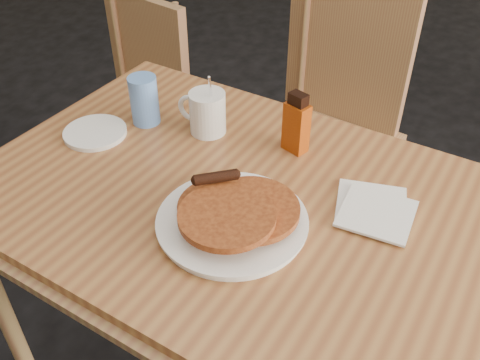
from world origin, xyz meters
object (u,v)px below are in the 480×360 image
at_px(main_table, 239,208).
at_px(chair_main_far, 333,107).
at_px(coffee_mug, 206,112).
at_px(chair_wall_extra, 139,93).
at_px(pancake_plate, 233,216).
at_px(blue_tumbler, 144,100).
at_px(syrup_bottle, 296,125).

distance_m(main_table, chair_main_far, 0.74).
bearing_deg(coffee_mug, chair_wall_extra, 151.28).
relative_size(main_table, chair_main_far, 1.34).
distance_m(chair_wall_extra, coffee_mug, 0.77).
relative_size(chair_wall_extra, coffee_mug, 4.93).
relative_size(main_table, chair_wall_extra, 1.53).
distance_m(pancake_plate, blue_tumbler, 0.46).
bearing_deg(pancake_plate, chair_main_far, 93.21).
relative_size(chair_main_far, pancake_plate, 3.10).
bearing_deg(pancake_plate, chair_wall_extra, 136.92).
bearing_deg(main_table, chair_wall_extra, 139.72).
distance_m(chair_main_far, syrup_bottle, 0.58).
distance_m(main_table, chair_wall_extra, 0.98).
xyz_separation_m(chair_wall_extra, blue_tumbler, (0.39, -0.47, 0.32)).
relative_size(chair_main_far, chair_wall_extra, 1.14).
height_order(pancake_plate, blue_tumbler, blue_tumbler).
bearing_deg(blue_tumbler, pancake_plate, -33.35).
bearing_deg(pancake_plate, syrup_bottle, 87.69).
bearing_deg(syrup_bottle, coffee_mug, -154.47).
xyz_separation_m(coffee_mug, blue_tumbler, (-0.16, -0.03, 0.01)).
relative_size(coffee_mug, blue_tumbler, 1.34).
relative_size(pancake_plate, blue_tumbler, 2.43).
distance_m(chair_wall_extra, syrup_bottle, 0.94).
distance_m(main_table, blue_tumbler, 0.39).
bearing_deg(chair_main_far, blue_tumbler, -110.98).
xyz_separation_m(main_table, pancake_plate, (0.03, -0.10, 0.07)).
height_order(main_table, syrup_bottle, syrup_bottle).
distance_m(main_table, coffee_mug, 0.28).
bearing_deg(syrup_bottle, pancake_plate, -72.50).
height_order(coffee_mug, syrup_bottle, coffee_mug).
xyz_separation_m(pancake_plate, syrup_bottle, (0.01, 0.31, 0.05)).
relative_size(chair_main_far, coffee_mug, 5.63).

